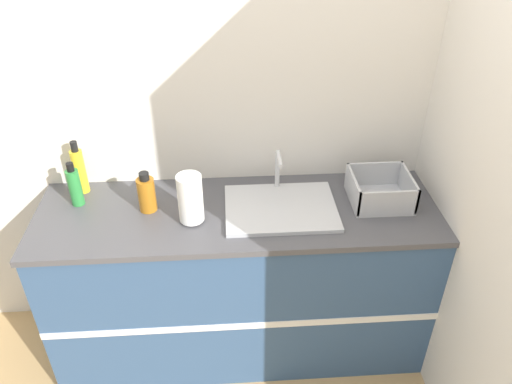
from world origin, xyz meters
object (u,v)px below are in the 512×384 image
(paper_towel_roll, at_px, (190,199))
(dish_rack, at_px, (380,192))
(sink, at_px, (281,206))
(bottle_amber, at_px, (147,194))
(bottle_green, at_px, (75,186))
(bottle_yellow, at_px, (79,170))

(paper_towel_roll, distance_m, dish_rack, 0.91)
(sink, bearing_deg, bottle_amber, 176.34)
(dish_rack, bearing_deg, paper_towel_roll, -173.55)
(sink, height_order, paper_towel_roll, paper_towel_roll)
(paper_towel_roll, height_order, bottle_green, paper_towel_roll)
(dish_rack, relative_size, bottle_amber, 1.40)
(bottle_amber, bearing_deg, bottle_green, 168.51)
(sink, height_order, dish_rack, sink)
(sink, xyz_separation_m, bottle_amber, (-0.63, 0.04, 0.07))
(paper_towel_roll, height_order, bottle_amber, paper_towel_roll)
(paper_towel_roll, bearing_deg, bottle_green, 162.51)
(sink, distance_m, paper_towel_roll, 0.44)
(bottle_green, bearing_deg, bottle_yellow, 89.09)
(sink, relative_size, bottle_amber, 2.59)
(bottle_green, bearing_deg, bottle_amber, -11.49)
(bottle_amber, bearing_deg, paper_towel_roll, -26.46)
(paper_towel_roll, xyz_separation_m, bottle_green, (-0.56, 0.18, -0.02))
(paper_towel_roll, xyz_separation_m, bottle_amber, (-0.21, 0.11, -0.03))
(dish_rack, bearing_deg, bottle_yellow, 172.82)
(sink, bearing_deg, dish_rack, 4.41)
(sink, height_order, bottle_yellow, bottle_yellow)
(bottle_amber, bearing_deg, dish_rack, -0.14)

